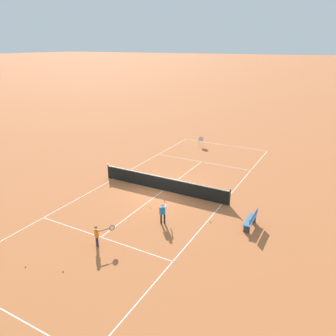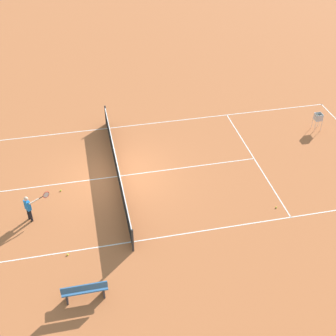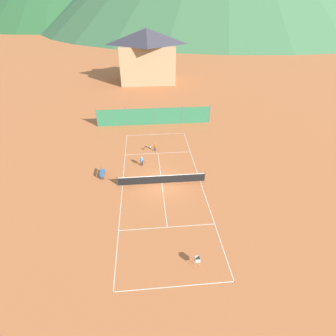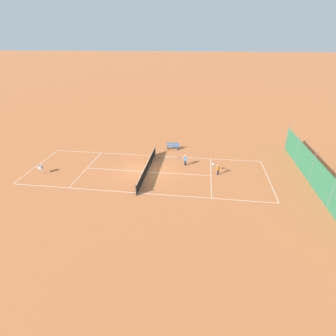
# 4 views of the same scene
# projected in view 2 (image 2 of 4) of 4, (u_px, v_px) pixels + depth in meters

# --- Properties ---
(ground_plane) EXTENTS (600.00, 600.00, 0.00)m
(ground_plane) POSITION_uv_depth(u_px,v_px,m) (118.00, 176.00, 20.71)
(ground_plane) COLOR #BC6638
(court_line_markings) EXTENTS (8.25, 23.85, 0.01)m
(court_line_markings) POSITION_uv_depth(u_px,v_px,m) (118.00, 176.00, 20.70)
(court_line_markings) COLOR white
(court_line_markings) RESTS_ON ground
(tennis_net) EXTENTS (9.18, 0.08, 1.06)m
(tennis_net) POSITION_uv_depth(u_px,v_px,m) (117.00, 167.00, 20.41)
(tennis_net) COLOR #2D2D2D
(tennis_net) RESTS_ON ground
(player_near_baseline) EXTENTS (0.53, 0.99, 1.18)m
(player_near_baseline) POSITION_uv_depth(u_px,v_px,m) (29.00, 206.00, 18.08)
(player_near_baseline) COLOR black
(player_near_baseline) RESTS_ON ground
(tennis_ball_near_corner) EXTENTS (0.07, 0.07, 0.07)m
(tennis_ball_near_corner) POSITION_uv_depth(u_px,v_px,m) (61.00, 191.00, 19.86)
(tennis_ball_near_corner) COLOR #CCE033
(tennis_ball_near_corner) RESTS_ON ground
(tennis_ball_service_box) EXTENTS (0.07, 0.07, 0.07)m
(tennis_ball_service_box) POSITION_uv_depth(u_px,v_px,m) (68.00, 255.00, 16.95)
(tennis_ball_service_box) COLOR #CCE033
(tennis_ball_service_box) RESTS_ON ground
(tennis_ball_mid_court) EXTENTS (0.07, 0.07, 0.07)m
(tennis_ball_mid_court) POSITION_uv_depth(u_px,v_px,m) (276.00, 207.00, 19.01)
(tennis_ball_mid_court) COLOR #CCE033
(tennis_ball_mid_court) RESTS_ON ground
(ball_hopper) EXTENTS (0.36, 0.36, 0.89)m
(ball_hopper) POSITION_uv_depth(u_px,v_px,m) (318.00, 118.00, 23.48)
(ball_hopper) COLOR #B7B7BC
(ball_hopper) RESTS_ON ground
(courtside_bench) EXTENTS (0.36, 1.50, 0.84)m
(courtside_bench) POSITION_uv_depth(u_px,v_px,m) (85.00, 290.00, 15.16)
(courtside_bench) COLOR #336699
(courtside_bench) RESTS_ON ground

